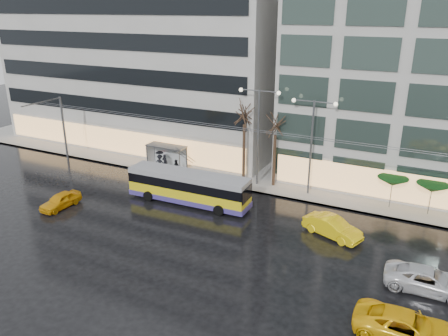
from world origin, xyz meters
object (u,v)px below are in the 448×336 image
Objects in this scene: bus_shelter at (164,151)px; taxi_a at (61,201)px; street_lamp_near at (259,124)px; trolleybus at (189,188)px.

bus_shelter is 12.25m from taxi_a.
street_lamp_near is 18.51m from taxi_a.
trolleybus is 1.22× the size of street_lamp_near.
street_lamp_near is at bearing 0.63° from bus_shelter.
taxi_a is (-13.04, -12.00, -5.35)m from street_lamp_near.
trolleybus reaches higher than bus_shelter.
trolleybus is 2.61× the size of bus_shelter.
bus_shelter is (-6.60, 6.24, 0.59)m from trolleybus.
trolleybus is at bearing -120.76° from street_lamp_near.
street_lamp_near is (10.38, 0.11, 4.03)m from bus_shelter.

